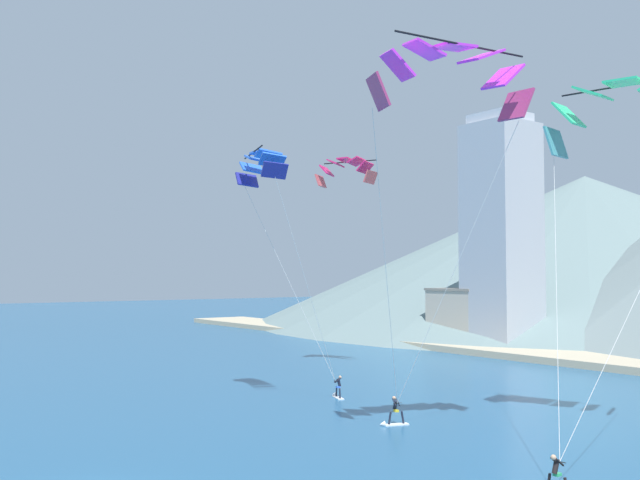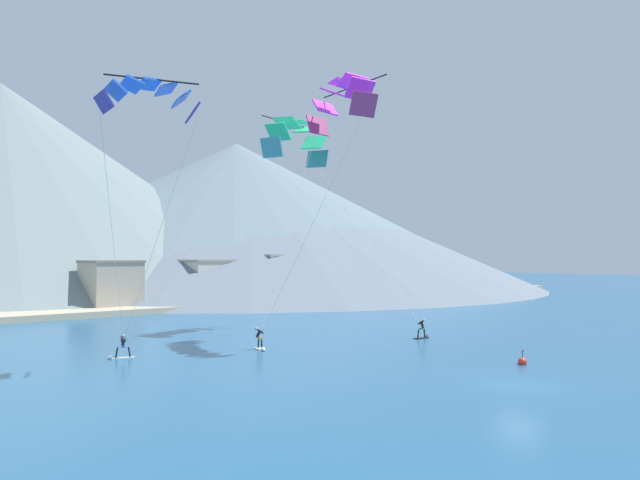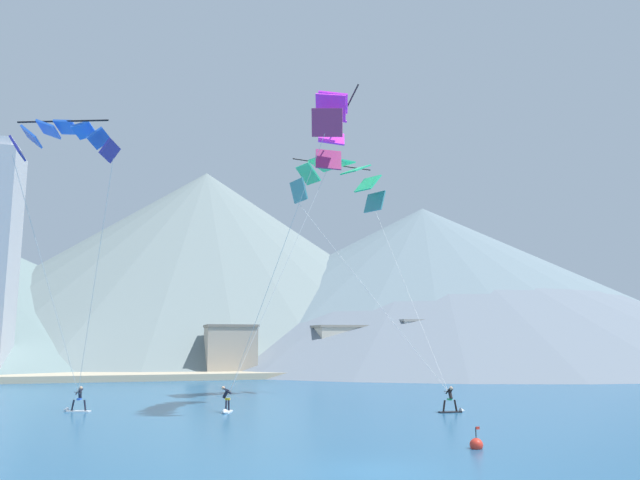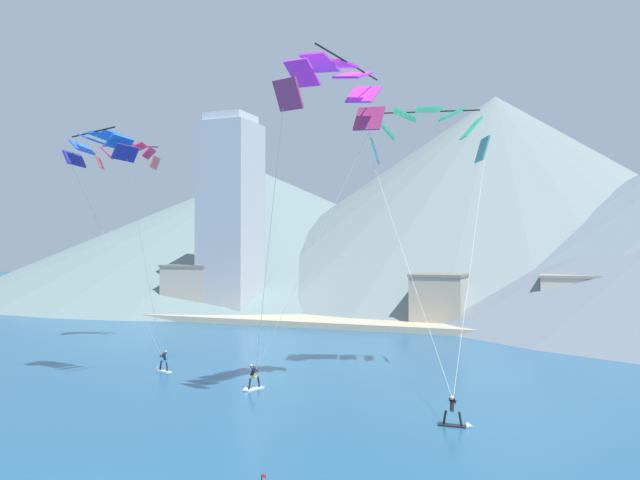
{
  "view_description": "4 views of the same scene",
  "coord_description": "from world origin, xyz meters",
  "views": [
    {
      "loc": [
        27.88,
        -9.0,
        8.6
      ],
      "look_at": [
        -2.59,
        13.26,
        10.44
      ],
      "focal_mm": 40.0,
      "sensor_mm": 36.0,
      "label": 1
    },
    {
      "loc": [
        -28.96,
        -17.64,
        6.65
      ],
      "look_at": [
        -1.67,
        13.62,
        7.75
      ],
      "focal_mm": 35.0,
      "sensor_mm": 36.0,
      "label": 2
    },
    {
      "loc": [
        -7.61,
        -21.33,
        4.59
      ],
      "look_at": [
        1.58,
        12.85,
        10.16
      ],
      "focal_mm": 35.0,
      "sensor_mm": 36.0,
      "label": 3
    },
    {
      "loc": [
        16.19,
        -17.11,
        9.04
      ],
      "look_at": [
        2.5,
        17.03,
        9.61
      ],
      "focal_mm": 35.0,
      "sensor_mm": 36.0,
      "label": 4
    }
  ],
  "objects": [
    {
      "name": "shore_building_quay_west",
      "position": [
        17.67,
        58.43,
        3.12
      ],
      "size": [
        9.28,
        6.67,
        6.23
      ],
      "color": "beige",
      "rests_on": "ground"
    },
    {
      "name": "kitesurfer_mid_center",
      "position": [
        -2.92,
        18.63,
        0.48
      ],
      "size": [
        0.94,
        1.78,
        1.67
      ],
      "color": "white",
      "rests_on": "ground"
    },
    {
      "name": "shore_building_promenade_mid",
      "position": [
        27.57,
        55.66,
        3.49
      ],
      "size": [
        8.35,
        5.41,
        6.96
      ],
      "color": "silver",
      "rests_on": "ground"
    },
    {
      "name": "shore_building_harbour_front",
      "position": [
        1.86,
        56.58,
        3.1
      ],
      "size": [
        6.17,
        6.47,
        6.18
      ],
      "color": "#A89E8E",
      "rests_on": "ground"
    },
    {
      "name": "mountain_peak_west_ridge",
      "position": [
        46.82,
        92.85,
        13.37
      ],
      "size": [
        121.67,
        121.67,
        26.75
      ],
      "color": "slate",
      "rests_on": "ground"
    },
    {
      "name": "kitesurfer_near_trail",
      "position": [
        10.79,
        15.11,
        0.47
      ],
      "size": [
        1.75,
        0.6,
        1.68
      ],
      "color": "black",
      "rests_on": "ground"
    },
    {
      "name": "parafoil_kite_near_trail",
      "position": [
        6.92,
        26.69,
        17.64
      ],
      "size": [
        8.46,
        13.78,
        17.86
      ],
      "color": "teal"
    },
    {
      "name": "mountain_peak_far_spur",
      "position": [
        46.16,
        96.34,
        15.67
      ],
      "size": [
        120.38,
        120.38,
        31.34
      ],
      "color": "slate",
      "rests_on": "ground"
    },
    {
      "name": "kitesurfer_near_lead",
      "position": [
        -12.02,
        21.66,
        0.43
      ],
      "size": [
        1.77,
        0.97,
        1.63
      ],
      "color": "white",
      "rests_on": "ground"
    },
    {
      "name": "parafoil_kite_near_lead",
      "position": [
        -12.83,
        15.9,
        15.97
      ],
      "size": [
        5.99,
        7.0,
        15.64
      ],
      "color": "navy"
    },
    {
      "name": "shoreline_strip",
      "position": [
        0.0,
        53.88,
        0.35
      ],
      "size": [
        180.0,
        10.0,
        0.7
      ],
      "primitive_type": "cube",
      "color": "#BCAD8E",
      "rests_on": "ground"
    },
    {
      "name": "parafoil_kite_mid_center",
      "position": [
        3.46,
        16.98,
        18.74
      ],
      "size": [
        8.07,
        8.82,
        18.87
      ],
      "color": "#A63368"
    },
    {
      "name": "race_marker_buoy",
      "position": [
        5.77,
        3.18,
        0.16
      ],
      "size": [
        0.56,
        0.56,
        1.02
      ],
      "color": "red",
      "rests_on": "ground"
    },
    {
      "name": "ground_plane",
      "position": [
        0.0,
        0.0,
        0.0
      ],
      "size": [
        400.0,
        400.0,
        0.0
      ],
      "primitive_type": "plane",
      "color": "#23567F"
    }
  ]
}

